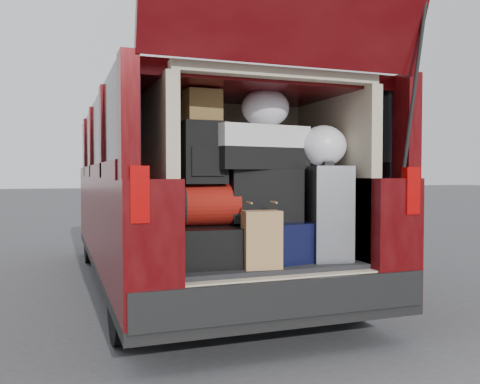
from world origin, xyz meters
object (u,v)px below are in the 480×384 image
Objects in this scene: kraft_bag at (262,240)px; red_duffel at (206,205)px; black_hardshell at (206,244)px; backpack at (204,153)px; twotone_duffel at (257,148)px; black_soft_case at (263,195)px; navy_hardshell at (268,240)px; silver_roller at (324,212)px.

kraft_bag is 0.85× the size of red_duffel.
black_hardshell is at bearing -103.47° from red_duffel.
twotone_duffel is (0.38, 0.04, 0.04)m from backpack.
navy_hardshell is at bearing -19.25° from black_soft_case.
navy_hardshell is 1.48× the size of backpack.
kraft_bag is at bearing -45.07° from backpack.
kraft_bag is (-0.16, -0.29, 0.05)m from navy_hardshell.
black_soft_case is (-0.03, 0.01, 0.30)m from navy_hardshell.
twotone_duffel reaches higher than kraft_bag.
silver_roller reaches higher than navy_hardshell.
black_hardshell is at bearing 173.49° from twotone_duffel.
kraft_bag reaches higher than black_hardshell.
red_duffel is at bearing 172.37° from twotone_duffel.
navy_hardshell is at bearing 1.54° from backpack.
red_duffel is (-0.43, 0.02, 0.25)m from navy_hardshell.
navy_hardshell is 0.92× the size of twotone_duffel.
navy_hardshell is 0.34m from kraft_bag.
silver_roller is at bearing -26.86° from navy_hardshell.
twotone_duffel is (-0.07, 0.03, 0.62)m from navy_hardshell.
navy_hardshell is 0.94× the size of silver_roller.
black_soft_case reaches higher than red_duffel.
twotone_duffel reaches higher than black_soft_case.
kraft_bag is at bearing -152.26° from silver_roller.
twotone_duffel reaches higher than silver_roller.
red_duffel is 1.04× the size of backpack.
twotone_duffel is at bearing 147.94° from navy_hardshell.
red_duffel is at bearing 166.07° from navy_hardshell.
black_hardshell is 0.73m from twotone_duffel.
black_soft_case is 0.75× the size of twotone_duffel.
black_soft_case is 1.21× the size of backpack.
silver_roller is at bearing -25.16° from twotone_duffel.
silver_roller reaches higher than red_duffel.
backpack is at bearing -173.20° from black_soft_case.
black_soft_case is 0.32m from twotone_duffel.
black_hardshell is 0.94× the size of twotone_duffel.
kraft_bag is (0.27, -0.31, 0.06)m from black_hardshell.
black_soft_case is at bearing 3.61° from red_duffel.
black_soft_case reaches higher than black_hardshell.
navy_hardshell reaches higher than black_hardshell.
red_duffel is 0.64× the size of twotone_duffel.
silver_roller is 1.57× the size of backpack.
backpack is (-0.42, -0.02, 0.28)m from black_soft_case.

